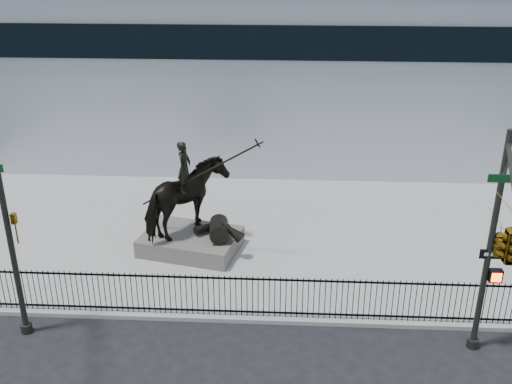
{
  "coord_description": "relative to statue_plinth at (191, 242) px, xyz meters",
  "views": [
    {
      "loc": [
        1.15,
        -15.09,
        11.78
      ],
      "look_at": [
        0.02,
        6.0,
        2.51
      ],
      "focal_mm": 42.0,
      "sensor_mm": 36.0,
      "label": 1
    }
  ],
  "objects": [
    {
      "name": "equestrian_statue",
      "position": [
        0.07,
        -0.02,
        1.79
      ],
      "size": [
        4.6,
        3.4,
        3.99
      ],
      "rotation": [
        0.0,
        0.0,
        -0.23
      ],
      "color": "black",
      "rests_on": "statue_plinth"
    },
    {
      "name": "building",
      "position": [
        2.54,
        14.44,
        4.01
      ],
      "size": [
        44.0,
        14.0,
        9.0
      ],
      "primitive_type": "cube",
      "color": "silver",
      "rests_on": "ground"
    },
    {
      "name": "picket_fence",
      "position": [
        2.54,
        -4.31,
        0.41
      ],
      "size": [
        22.1,
        0.1,
        1.5
      ],
      "color": "black",
      "rests_on": "plaza"
    },
    {
      "name": "statue_plinth",
      "position": [
        0.0,
        0.0,
        0.0
      ],
      "size": [
        4.15,
        3.3,
        0.69
      ],
      "primitive_type": "cube",
      "rotation": [
        0.0,
        0.0,
        -0.23
      ],
      "color": "#585550",
      "rests_on": "plaza"
    },
    {
      "name": "ground",
      "position": [
        2.54,
        -5.56,
        -0.49
      ],
      "size": [
        120.0,
        120.0,
        0.0
      ],
      "primitive_type": "plane",
      "color": "black",
      "rests_on": "ground"
    },
    {
      "name": "traffic_signal_left",
      "position": [
        -4.21,
        -6.18,
        3.54
      ],
      "size": [
        1.52,
        4.84,
        7.0
      ],
      "color": "#242621",
      "rests_on": "ground"
    },
    {
      "name": "plaza",
      "position": [
        2.54,
        1.44,
        -0.42
      ],
      "size": [
        30.0,
        12.0,
        0.15
      ],
      "primitive_type": "cube",
      "color": "gray",
      "rests_on": "ground"
    },
    {
      "name": "traffic_signal_right",
      "position": [
        9.01,
        -7.56,
        4.36
      ],
      "size": [
        2.17,
        6.86,
        7.0
      ],
      "color": "#242621",
      "rests_on": "ground"
    }
  ]
}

